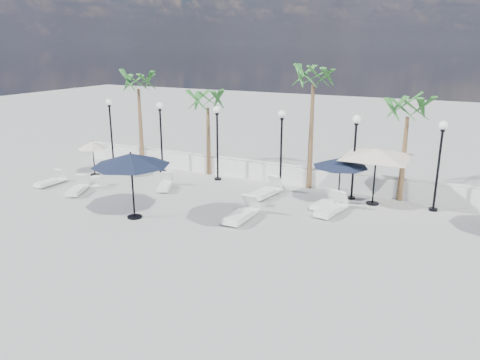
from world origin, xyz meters
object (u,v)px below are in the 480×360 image
at_px(lounger_4, 242,214).
at_px(parasol_cream_small, 92,145).
at_px(lounger_1, 165,185).
at_px(parasol_navy_left, 131,160).
at_px(lounger_5, 332,208).
at_px(lounger_3, 266,191).
at_px(lounger_6, 325,203).
at_px(parasol_navy_mid, 341,163).
at_px(lounger_0, 50,181).
at_px(lounger_2, 78,188).
at_px(parasol_cream_sq_a, 377,149).

height_order(lounger_4, parasol_cream_small, parasol_cream_small).
xyz_separation_m(lounger_1, lounger_4, (5.22, -2.09, 0.05)).
bearing_deg(lounger_4, parasol_navy_left, -156.13).
bearing_deg(lounger_4, lounger_5, 38.33).
relative_size(lounger_3, parasol_cream_small, 1.12).
bearing_deg(parasol_navy_left, lounger_1, 107.18).
height_order(lounger_3, lounger_4, lounger_4).
relative_size(lounger_1, lounger_6, 1.01).
bearing_deg(lounger_1, parasol_navy_mid, -14.28).
distance_m(lounger_6, parasol_cream_small, 12.75).
height_order(lounger_0, lounger_2, lounger_2).
bearing_deg(lounger_5, lounger_4, -131.97).
xyz_separation_m(lounger_1, lounger_5, (8.24, 0.23, 0.04)).
bearing_deg(lounger_0, parasol_cream_sq_a, 17.08).
height_order(lounger_4, parasol_cream_sq_a, parasol_cream_sq_a).
bearing_deg(parasol_cream_small, parasol_navy_left, -34.62).
relative_size(lounger_5, parasol_navy_mid, 0.87).
relative_size(lounger_5, parasol_cream_small, 1.10).
distance_m(lounger_0, parasol_navy_mid, 14.27).
height_order(lounger_1, parasol_navy_left, parasol_navy_left).
distance_m(lounger_1, parasol_navy_left, 4.56).
distance_m(lounger_2, parasol_cream_sq_a, 13.86).
distance_m(lounger_1, parasol_navy_mid, 8.49).
relative_size(lounger_2, lounger_6, 1.06).
bearing_deg(parasol_navy_left, parasol_navy_mid, 37.42).
bearing_deg(lounger_6, parasol_cream_sq_a, 50.84).
bearing_deg(parasol_cream_small, lounger_6, 2.32).
bearing_deg(lounger_3, lounger_1, -157.65).
relative_size(lounger_0, parasol_navy_left, 0.55).
bearing_deg(lounger_1, lounger_3, -11.76).
bearing_deg(lounger_5, lounger_0, -160.10).
xyz_separation_m(lounger_0, parasol_navy_left, (6.71, -1.77, 2.21)).
height_order(lounger_0, parasol_navy_mid, parasol_navy_mid).
bearing_deg(lounger_1, parasol_navy_left, -97.81).
height_order(lounger_6, parasol_navy_left, parasol_navy_left).
xyz_separation_m(lounger_6, parasol_navy_mid, (0.39, 0.66, 1.68)).
height_order(lounger_1, parasol_navy_mid, parasol_navy_mid).
xyz_separation_m(lounger_2, parasol_navy_mid, (11.51, 3.95, 1.67)).
distance_m(lounger_2, parasol_cream_small, 3.48).
xyz_separation_m(lounger_4, parasol_cream_sq_a, (4.31, 4.35, 2.22)).
height_order(lounger_1, lounger_3, lounger_3).
distance_m(parasol_navy_left, parasol_navy_mid, 8.83).
distance_m(lounger_0, lounger_3, 10.89).
height_order(lounger_4, parasol_navy_mid, parasol_navy_mid).
height_order(lounger_5, parasol_cream_sq_a, parasol_cream_sq_a).
distance_m(lounger_2, lounger_4, 8.55).
bearing_deg(lounger_3, lounger_2, -147.51).
height_order(lounger_2, lounger_6, lounger_2).
distance_m(lounger_5, parasol_cream_small, 13.19).
height_order(lounger_0, parasol_cream_sq_a, parasol_cream_sq_a).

